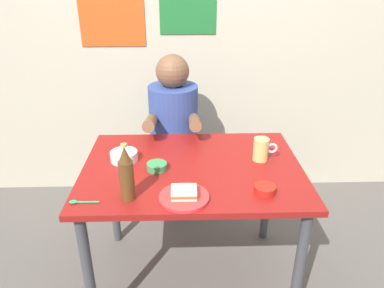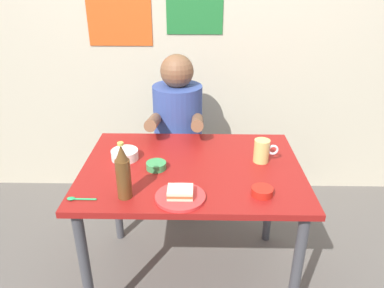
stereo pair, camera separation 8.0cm
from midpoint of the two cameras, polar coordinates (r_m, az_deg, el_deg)
The scene contains 13 objects.
ground_plane at distance 2.29m, azimuth 1.03°, elevation -19.86°, with size 6.00×6.00×0.00m, color #59544F.
wall_back at distance 2.68m, azimuth 1.31°, elevation 18.43°, with size 4.40×0.09×2.60m.
dining_table at distance 1.89m, azimuth 1.18°, elevation -5.97°, with size 1.10×0.80×0.74m.
stool at distance 2.58m, azimuth -1.20°, elevation -4.26°, with size 0.34×0.34×0.45m.
person_seated at distance 2.39m, azimuth -1.30°, elevation 4.29°, with size 0.33×0.56×0.72m.
plate_orange at distance 1.59m, azimuth -0.40°, elevation -8.29°, with size 0.22×0.22×0.01m, color red.
sandwich at distance 1.58m, azimuth -0.40°, elevation -7.54°, with size 0.11×0.09×0.04m.
beer_mug at distance 1.90m, azimuth 12.08°, elevation -1.06°, with size 0.13×0.08×0.12m.
beer_bottle at distance 1.56m, azimuth -9.29°, elevation -4.53°, with size 0.06×0.06×0.26m.
dip_bowl_green at distance 1.81m, azimuth -4.37°, elevation -3.35°, with size 0.10×0.10×0.03m.
sambal_bowl_red at distance 1.65m, azimuth 12.31°, elevation -7.22°, with size 0.10×0.10×0.03m.
rice_bowl_white at distance 1.92m, azimuth -9.32°, elevation -1.59°, with size 0.14×0.14×0.05m.
spoon at distance 1.65m, azimuth -16.33°, elevation -8.25°, with size 0.13×0.02×0.01m.
Camera 2 is at (0.03, -1.61, 1.64)m, focal length 34.10 mm.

